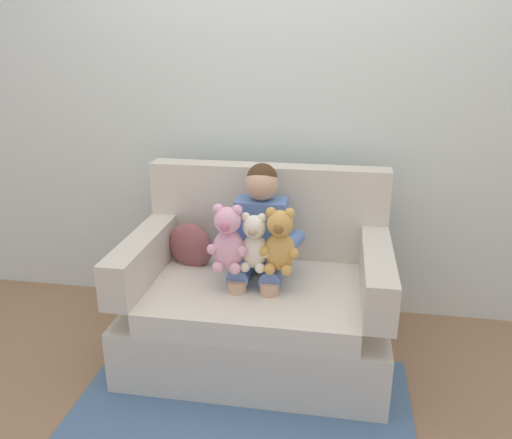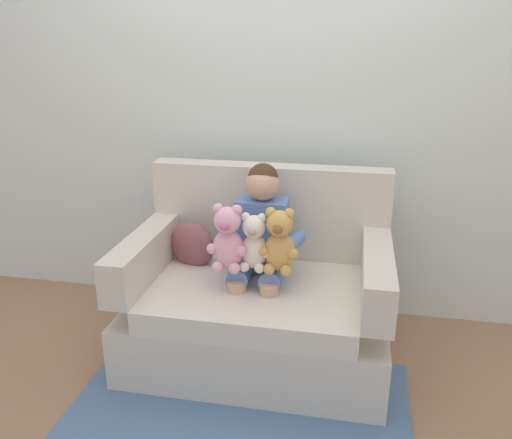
% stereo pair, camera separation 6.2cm
% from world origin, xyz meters
% --- Properties ---
extents(ground_plane, '(8.00, 8.00, 0.00)m').
position_xyz_m(ground_plane, '(0.00, 0.00, 0.00)').
color(ground_plane, '#936D4C').
extents(back_wall, '(6.00, 0.10, 2.60)m').
position_xyz_m(back_wall, '(0.00, 0.65, 1.30)').
color(back_wall, silver).
rests_on(back_wall, ground).
extents(armchair, '(1.31, 0.87, 0.96)m').
position_xyz_m(armchair, '(0.00, 0.04, 0.31)').
color(armchair, beige).
rests_on(armchair, ground).
extents(seated_child, '(0.45, 0.39, 0.82)m').
position_xyz_m(seated_child, '(0.00, 0.06, 0.66)').
color(seated_child, '#597AB7').
rests_on(seated_child, armchair).
extents(plush_cream, '(0.17, 0.14, 0.29)m').
position_xyz_m(plush_cream, '(-0.00, -0.09, 0.69)').
color(plush_cream, silver).
rests_on(plush_cream, armchair).
extents(plush_pink, '(0.20, 0.16, 0.33)m').
position_xyz_m(plush_pink, '(-0.12, -0.11, 0.71)').
color(plush_pink, '#EAA8BC').
rests_on(plush_pink, armchair).
extents(plush_honey, '(0.19, 0.15, 0.32)m').
position_xyz_m(plush_honey, '(0.12, -0.09, 0.70)').
color(plush_honey, gold).
rests_on(plush_honey, armchair).
extents(throw_pillow, '(0.28, 0.17, 0.26)m').
position_xyz_m(throw_pillow, '(-0.39, 0.16, 0.54)').
color(throw_pillow, '#8C4C4C').
rests_on(throw_pillow, armchair).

